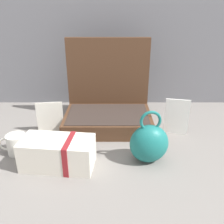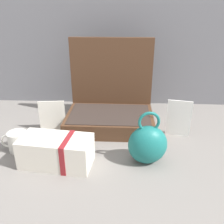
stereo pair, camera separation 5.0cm
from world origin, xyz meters
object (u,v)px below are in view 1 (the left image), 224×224
object	(u,v)px
cream_toiletry_bag	(58,153)
coffee_mug	(15,144)
open_suitcase	(107,107)
teal_pouch_handbag	(148,143)
poster_card_right	(49,118)
info_card_left	(176,117)

from	to	relation	value
cream_toiletry_bag	coffee_mug	world-z (taller)	cream_toiletry_bag
open_suitcase	cream_toiletry_bag	size ratio (longest dim) A/B	1.50
open_suitcase	teal_pouch_handbag	bearing A→B (deg)	-63.72
poster_card_right	open_suitcase	bearing A→B (deg)	11.72
coffee_mug	poster_card_right	bearing A→B (deg)	61.13
info_card_left	poster_card_right	distance (m)	0.60
cream_toiletry_bag	poster_card_right	bearing A→B (deg)	109.16
poster_card_right	info_card_left	bearing A→B (deg)	-8.43
info_card_left	cream_toiletry_bag	bearing A→B (deg)	-141.84
coffee_mug	poster_card_right	size ratio (longest dim) A/B	0.74
coffee_mug	info_card_left	distance (m)	0.72
open_suitcase	cream_toiletry_bag	xyz separation A→B (m)	(-0.18, -0.36, -0.04)
open_suitcase	info_card_left	xyz separation A→B (m)	(0.32, -0.11, -0.01)
open_suitcase	teal_pouch_handbag	size ratio (longest dim) A/B	1.96
teal_pouch_handbag	open_suitcase	bearing A→B (deg)	116.28
teal_pouch_handbag	coffee_mug	xyz separation A→B (m)	(-0.54, 0.05, -0.04)
coffee_mug	info_card_left	size ratio (longest dim) A/B	0.66
teal_pouch_handbag	coffee_mug	size ratio (longest dim) A/B	1.89
cream_toiletry_bag	info_card_left	bearing A→B (deg)	26.86
cream_toiletry_bag	info_card_left	xyz separation A→B (m)	(0.50, 0.26, 0.03)
info_card_left	poster_card_right	world-z (taller)	info_card_left
cream_toiletry_bag	info_card_left	world-z (taller)	info_card_left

